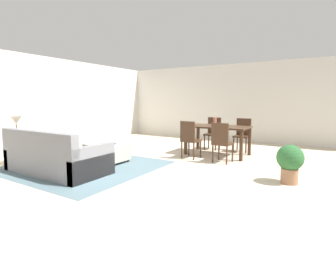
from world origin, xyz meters
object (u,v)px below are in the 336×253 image
Objects in this scene: couch at (55,158)px; potted_plant at (290,161)px; side_table at (17,144)px; dining_chair_near_left at (190,137)px; dining_table at (218,130)px; ottoman_table at (107,152)px; dining_chair_far_left at (213,131)px; dining_chair_far_right at (243,133)px; book_on_ottoman at (109,144)px; table_lamp at (16,121)px; dining_chair_near_right at (221,140)px; vase_centerpiece at (215,122)px.

couch reaches higher than potted_plant.
dining_chair_near_left reaches higher than side_table.
side_table is at bearing -136.87° from dining_table.
dining_chair_far_left is (1.49, 2.85, 0.29)m from ottoman_table.
dining_chair_near_left reaches higher than couch.
dining_chair_near_left is at bearing -89.89° from dining_chair_far_left.
dining_table is 2.37× the size of potted_plant.
dining_chair_far_right is at bearing 121.43° from potted_plant.
dining_chair_far_left is 1.37× the size of potted_plant.
table_lamp is at bearing -142.90° from book_on_ottoman.
book_on_ottoman is at bearing -132.46° from dining_table.
dining_chair_near_right is at bearing 151.99° from potted_plant.
dining_chair_near_left is 0.90m from vase_centerpiece.
couch is at bearing -122.46° from vase_centerpiece.
vase_centerpiece is 0.34× the size of potted_plant.
dining_chair_far_left is (3.06, 4.04, -0.44)m from table_lamp.
dining_chair_far_left is 0.96m from vase_centerpiece.
table_lamp is (-1.36, 0.01, 0.68)m from couch.
dining_chair_near_left is 1.80m from dining_chair_far_right.
side_table is 0.53m from table_lamp.
side_table is 0.35× the size of dining_table.
book_on_ottoman is 3.81m from potted_plant.
table_lamp is 5.67m from dining_chair_far_right.
dining_chair_far_right is (2.35, 2.88, 0.29)m from ottoman_table.
book_on_ottoman is at bearing -117.15° from dining_chair_far_left.
dining_chair_near_right is 1.61m from dining_chair_far_right.
book_on_ottoman is (-1.45, -1.26, -0.10)m from dining_chair_near_left.
couch is 2.15× the size of ottoman_table.
dining_table is at bearing 47.30° from ottoman_table.
dining_chair_near_right is at bearing -58.97° from vase_centerpiece.
vase_centerpiece reaches higher than dining_chair_near_right.
dining_chair_near_right is (3.89, 2.45, -0.44)m from table_lamp.
couch is 2.31× the size of dining_chair_near_right.
ottoman_table is 1.79× the size of side_table.
table_lamp is at bearing -133.96° from dining_chair_far_right.
dining_chair_near_right is 3.54× the size of book_on_ottoman.
book_on_ottoman is (-1.81, -2.00, -0.45)m from vase_centerpiece.
table_lamp reaches higher than dining_chair_far_right.
dining_chair_far_left is at bearing 118.85° from dining_table.
dining_table is 6.94× the size of vase_centerpiece.
couch is at bearing -0.44° from table_lamp.
dining_chair_far_left reaches higher than couch.
table_lamp is (-1.57, -1.19, 0.73)m from ottoman_table.
dining_table is at bearing -61.15° from dining_chair_far_left.
vase_centerpiece reaches higher than dining_table.
ottoman_table is 1.98m from side_table.
dining_table is at bearing 43.13° from side_table.
dining_chair_far_left is 4.02× the size of vase_centerpiece.
dining_chair_far_left is at bearing 113.95° from vase_centerpiece.
couch is 3.17× the size of potted_plant.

